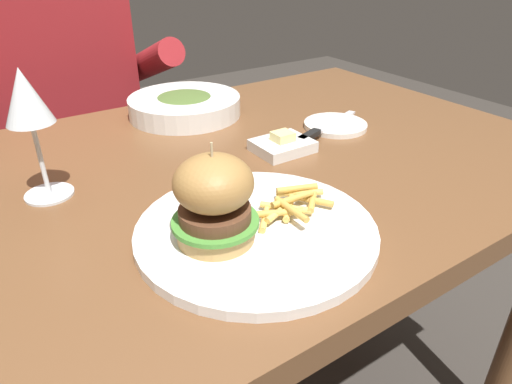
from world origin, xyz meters
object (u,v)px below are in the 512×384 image
Objects in this scene: bread_plate at (335,125)px; table_knife at (323,128)px; diner_person at (74,145)px; butter_dish at (283,145)px; burger_sandwich at (214,200)px; main_plate at (256,231)px; soup_bowl at (185,105)px; wine_glass at (27,103)px.

bread_plate is 0.64× the size of table_knife.
butter_dish is at bearing -71.68° from diner_person.
diner_person reaches higher than burger_sandwich.
main_plate is at bearing -146.63° from bread_plate.
burger_sandwich is at bearing -111.82° from soup_bowl.
bread_plate is 0.11× the size of diner_person.
wine_glass is 0.52m from table_knife.
table_knife is 0.31m from soup_bowl.
burger_sandwich is 0.32m from butter_dish.
butter_dish is at bearing 37.92° from burger_sandwich.
butter_dish is (-0.11, -0.02, -0.00)m from table_knife.
bread_plate is at bearing 29.05° from burger_sandwich.
soup_bowl reaches higher than butter_dish.
burger_sandwich is 0.42m from table_knife.
wine_glass is (-0.14, 0.25, 0.07)m from burger_sandwich.
butter_dish reaches higher than main_plate.
main_plate is at bearing -52.80° from wine_glass.
burger_sandwich reaches higher than butter_dish.
diner_person is at bearing 120.83° from bread_plate.
burger_sandwich is 0.50m from soup_bowl.
wine_glass is at bearing 127.20° from main_plate.
soup_bowl is (0.18, 0.46, -0.05)m from burger_sandwich.
wine_glass reaches higher than bread_plate.
diner_person is at bearing 117.06° from table_knife.
soup_bowl is at bearing -68.06° from diner_person.
table_knife reaches higher than main_plate.
wine_glass is (-0.20, 0.26, 0.14)m from main_plate.
diner_person reaches higher than soup_bowl.
butter_dish is at bearing -170.86° from table_knife.
diner_person is at bearing 88.66° from burger_sandwich.
table_knife is 0.17× the size of diner_person.
bread_plate is 0.16m from butter_dish.
burger_sandwich is (-0.06, 0.00, 0.06)m from main_plate.
wine_glass is 0.16× the size of diner_person.
diner_person reaches higher than table_knife.
wine_glass is 0.71m from diner_person.
table_knife is (-0.05, -0.02, 0.01)m from bread_plate.
bread_plate is 0.05m from table_knife.
table_knife is at bearing -55.58° from soup_bowl.
main_plate is 0.37m from table_knife.
table_knife is at bearing 9.14° from butter_dish.
bread_plate is (0.55, -0.03, -0.14)m from wine_glass.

